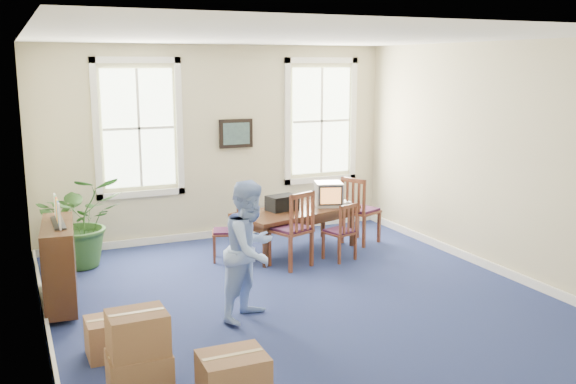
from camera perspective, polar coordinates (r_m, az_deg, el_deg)
name	(u,v)px	position (r m, az deg, el deg)	size (l,w,h in m)	color
floor	(300,299)	(8.15, 1.08, -9.47)	(6.50, 6.50, 0.00)	navy
ceiling	(301,37)	(7.62, 1.17, 13.62)	(6.50, 6.50, 0.00)	white
wall_back	(218,143)	(10.73, -6.24, 4.35)	(6.50, 6.50, 0.00)	beige
wall_front	(483,240)	(5.04, 16.93, -4.11)	(6.50, 6.50, 0.00)	beige
wall_left	(34,193)	(7.03, -21.64, -0.11)	(6.50, 6.50, 0.00)	beige
wall_right	(496,159)	(9.38, 17.99, 2.85)	(6.50, 6.50, 0.00)	beige
baseboard_back	(221,233)	(11.00, -6.02, -3.65)	(6.00, 0.04, 0.12)	white
baseboard_left	(48,334)	(7.47, -20.53, -11.74)	(0.04, 6.50, 0.12)	white
baseboard_right	(487,265)	(9.70, 17.30, -6.19)	(0.04, 6.50, 0.12)	white
window_left	(139,128)	(10.36, -13.13, 5.54)	(1.40, 0.12, 2.20)	white
window_right	(321,121)	(11.40, 2.95, 6.33)	(1.40, 0.12, 2.20)	white
wall_picture	(236,134)	(10.76, -4.64, 5.21)	(0.58, 0.06, 0.48)	black
conference_table	(296,230)	(10.06, 0.75, -3.41)	(1.97, 0.89, 0.67)	#422515
crt_tv	(328,194)	(10.22, 3.61, -0.16)	(0.42, 0.45, 0.38)	#B7B7BC
game_console	(344,203)	(10.34, 5.04, -0.97)	(0.17, 0.22, 0.05)	white
equipment_bag	(282,203)	(9.90, -0.53, -0.96)	(0.46, 0.30, 0.23)	black
chair_near_left	(290,229)	(9.25, 0.21, -3.28)	(0.50, 0.50, 1.12)	brown
chair_near_right	(339,231)	(9.62, 4.60, -3.49)	(0.39, 0.39, 0.88)	brown
chair_end_left	(226,231)	(9.62, -5.56, -3.48)	(0.40, 0.40, 0.89)	brown
chair_end_right	(361,210)	(10.53, 6.51, -1.58)	(0.50, 0.50, 1.11)	brown
man	(251,250)	(7.35, -3.34, -5.18)	(0.79, 0.61, 1.62)	#92B4F9
credenza	(60,268)	(8.20, -19.61, -6.40)	(0.36, 1.25, 0.98)	#422515
brochure_rack	(58,215)	(8.03, -19.79, -1.95)	(0.13, 0.74, 0.33)	#99999E
potted_plant	(81,221)	(9.71, -17.96, -2.46)	(1.21, 1.05, 1.34)	#2B5522
cardboard_boxes	(160,344)	(6.06, -11.35, -13.09)	(1.45, 1.45, 0.83)	#956948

